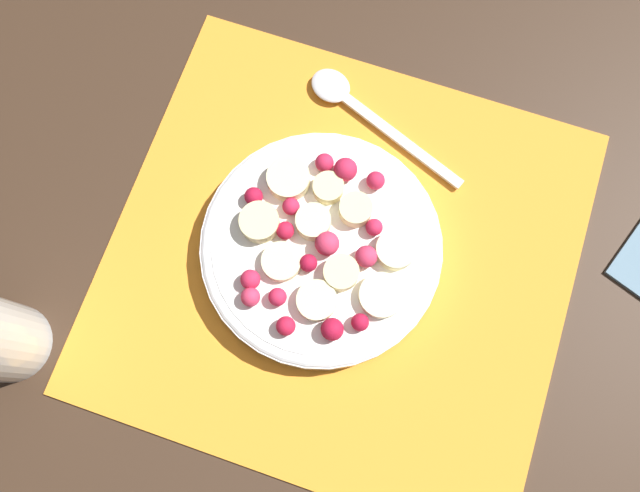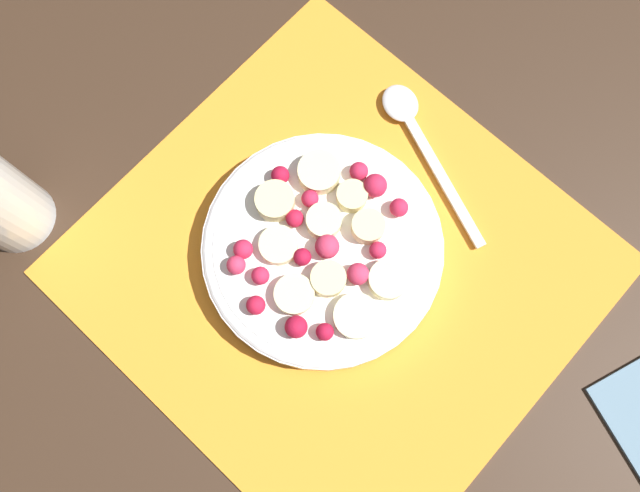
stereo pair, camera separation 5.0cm
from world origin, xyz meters
The scene contains 4 objects.
ground_plane centered at (0.00, 0.00, 0.00)m, with size 3.00×3.00×0.00m, color #382619.
placemat centered at (0.00, 0.00, 0.00)m, with size 0.39×0.37×0.01m.
fruit_bowl centered at (-0.02, 0.00, 0.02)m, with size 0.20×0.20×0.04m.
spoon centered at (-0.03, 0.14, 0.01)m, with size 0.16×0.08×0.01m.
Camera 2 is at (0.06, -0.09, 0.53)m, focal length 35.00 mm.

